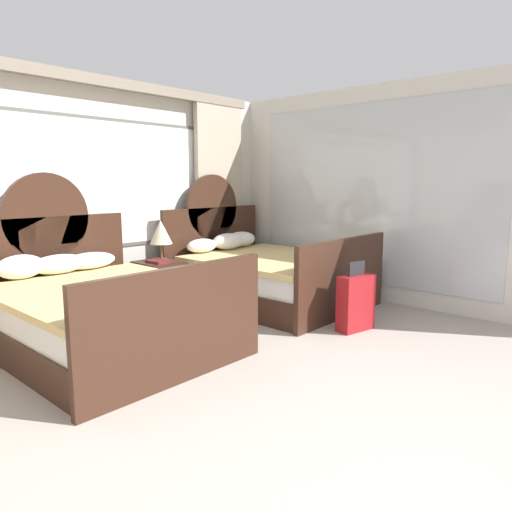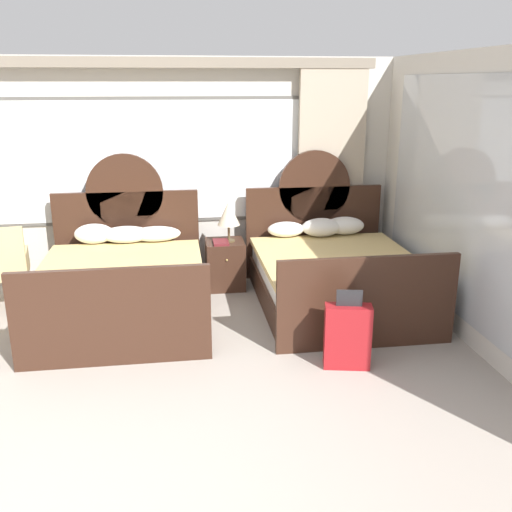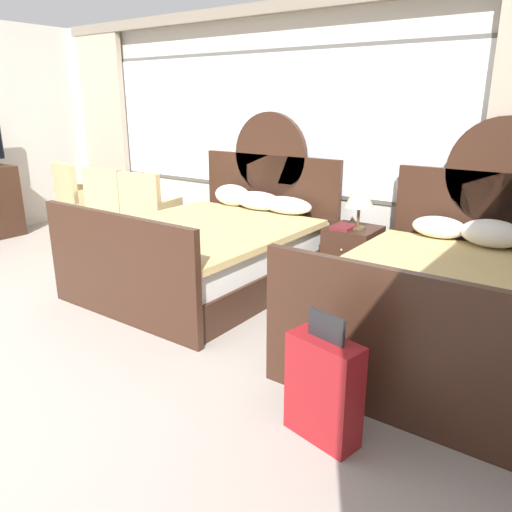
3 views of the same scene
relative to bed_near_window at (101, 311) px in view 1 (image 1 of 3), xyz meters
name	(u,v)px [view 1 (image 1 of 3)]	position (x,y,z in m)	size (l,w,h in m)	color
ground_plane	(387,498)	(-0.17, -2.93, -0.35)	(24.00, 24.00, 0.00)	#9E9389
wall_back_window	(19,192)	(-0.17, 1.19, 1.06)	(6.95, 0.22, 2.70)	beige
wall_right_mirror	(390,195)	(3.33, -1.14, 1.00)	(0.08, 4.72, 2.70)	beige
bed_near_window	(101,311)	(0.00, 0.00, 0.00)	(1.72, 2.19, 1.61)	#382116
bed_near_mirror	(266,274)	(2.31, 0.00, 0.00)	(1.72, 2.19, 1.61)	#382116
nightstand_between_beds	(158,285)	(1.15, 0.71, -0.06)	(0.46, 0.48, 0.58)	#382116
table_lamp_on_nightstand	(161,233)	(1.20, 0.69, 0.57)	(0.27, 0.27, 0.49)	brown
book_on_nightstand	(158,261)	(1.10, 0.62, 0.25)	(0.18, 0.26, 0.03)	maroon
suitcase_on_floor	(356,302)	(2.02, -1.46, -0.05)	(0.43, 0.25, 0.72)	maroon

